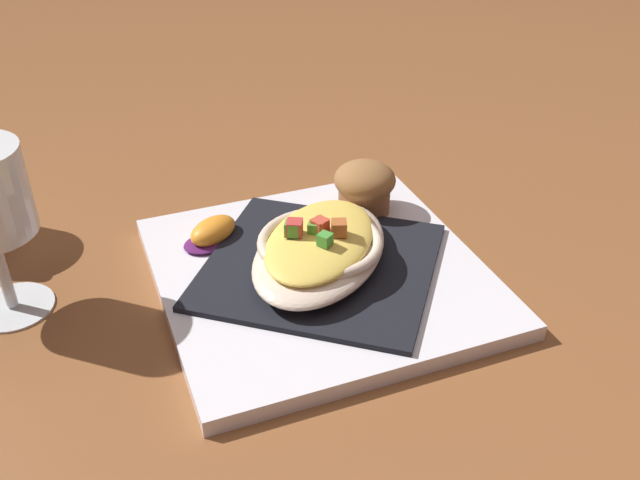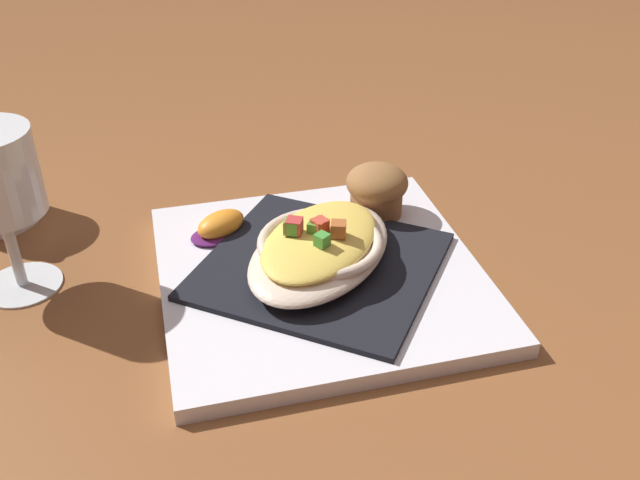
# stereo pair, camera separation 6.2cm
# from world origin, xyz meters

# --- Properties ---
(ground_plane) EXTENTS (2.60, 2.60, 0.00)m
(ground_plane) POSITION_xyz_m (0.00, 0.00, 0.00)
(ground_plane) COLOR brown
(square_plate) EXTENTS (0.33, 0.33, 0.02)m
(square_plate) POSITION_xyz_m (0.00, 0.00, 0.01)
(square_plate) COLOR white
(square_plate) RESTS_ON ground_plane
(folded_napkin) EXTENTS (0.26, 0.26, 0.01)m
(folded_napkin) POSITION_xyz_m (0.00, 0.00, 0.02)
(folded_napkin) COLOR black
(folded_napkin) RESTS_ON square_plate
(gratin_dish) EXTENTS (0.18, 0.20, 0.05)m
(gratin_dish) POSITION_xyz_m (-0.00, -0.00, 0.04)
(gratin_dish) COLOR beige
(gratin_dish) RESTS_ON folded_napkin
(muffin) EXTENTS (0.06, 0.06, 0.05)m
(muffin) POSITION_xyz_m (0.06, 0.09, 0.04)
(muffin) COLOR #986239
(muffin) RESTS_ON square_plate
(orange_garnish) EXTENTS (0.06, 0.06, 0.02)m
(orange_garnish) POSITION_xyz_m (-0.09, 0.06, 0.02)
(orange_garnish) COLOR #521B5B
(orange_garnish) RESTS_ON square_plate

